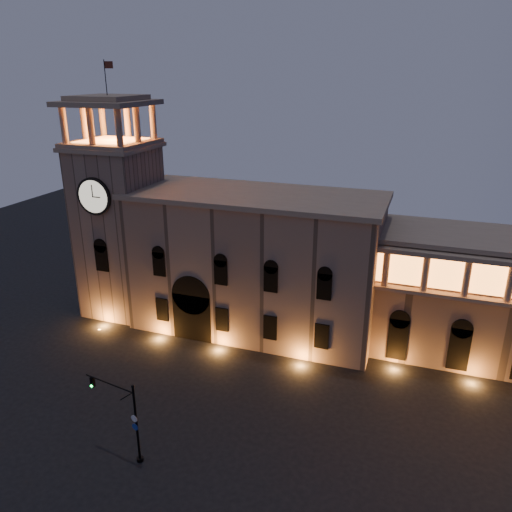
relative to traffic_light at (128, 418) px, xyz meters
name	(u,v)px	position (x,y,z in m)	size (l,w,h in m)	color
ground	(195,439)	(4.14, 3.77, -4.00)	(160.00, 160.00, 0.00)	black
government_building	(254,263)	(2.06, 25.70, 4.77)	(30.80, 12.80, 17.60)	#8B6D5A
clock_tower	(120,222)	(-16.36, 24.75, 8.50)	(9.80, 9.80, 32.40)	#8B6D5A
traffic_light	(128,418)	(0.00, 0.00, 0.00)	(5.49, 1.27, 7.62)	black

